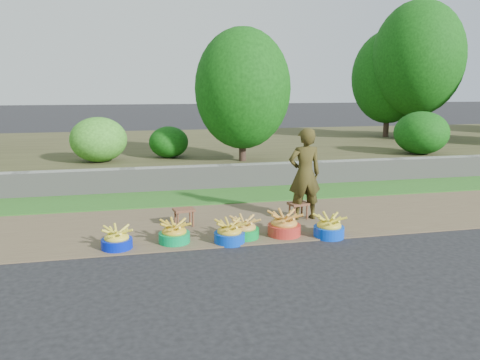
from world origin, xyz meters
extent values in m
plane|color=black|center=(0.00, 0.00, 0.00)|extent=(120.00, 120.00, 0.00)
cube|color=brown|center=(0.00, 1.25, 0.01)|extent=(80.00, 2.50, 0.02)
cube|color=#2C6820|center=(0.00, 3.25, 0.02)|extent=(80.00, 1.50, 0.04)
cube|color=gray|center=(0.00, 4.10, 0.28)|extent=(80.00, 0.35, 0.55)
cube|color=#414023|center=(0.00, 9.00, 0.25)|extent=(80.00, 10.00, 0.50)
cylinder|color=#32221A|center=(7.15, 9.41, 1.19)|extent=(0.20, 0.20, 1.39)
ellipsoid|color=#104E0E|center=(7.15, 9.41, 2.70)|extent=(2.70, 2.70, 3.38)
cylinder|color=#32221A|center=(7.60, 8.37, 1.43)|extent=(0.25, 0.25, 1.86)
ellipsoid|color=#104E0E|center=(7.60, 8.37, 3.30)|extent=(3.13, 3.13, 3.91)
cylinder|color=#32221A|center=(0.62, 4.95, 1.04)|extent=(0.18, 0.18, 1.09)
ellipsoid|color=#104E0E|center=(0.62, 4.95, 2.30)|extent=(2.37, 2.37, 2.96)
ellipsoid|color=#104E0E|center=(-1.16, 5.92, 0.91)|extent=(1.03, 1.03, 0.83)
ellipsoid|color=#3D8F25|center=(-2.91, 5.58, 1.06)|extent=(1.39, 1.39, 1.11)
ellipsoid|color=#104E0E|center=(5.72, 5.04, 1.09)|extent=(1.48, 1.48, 1.18)
cylinder|color=#0219BA|center=(-2.34, 0.28, 0.08)|extent=(0.45, 0.45, 0.16)
ellipsoid|color=gold|center=(-2.34, 0.28, 0.21)|extent=(0.40, 0.40, 0.26)
cylinder|color=#008F46|center=(-1.50, 0.36, 0.09)|extent=(0.47, 0.47, 0.17)
ellipsoid|color=gold|center=(-1.50, 0.36, 0.22)|extent=(0.42, 0.42, 0.27)
cylinder|color=#063ABF|center=(-0.67, 0.20, 0.08)|extent=(0.47, 0.47, 0.17)
ellipsoid|color=gold|center=(-0.67, 0.20, 0.22)|extent=(0.41, 0.41, 0.27)
cylinder|color=#019131|center=(-0.41, 0.35, 0.08)|extent=(0.47, 0.47, 0.17)
ellipsoid|color=gold|center=(-0.41, 0.35, 0.21)|extent=(0.41, 0.41, 0.27)
cylinder|color=#AF2921|center=(0.24, 0.34, 0.09)|extent=(0.53, 0.53, 0.19)
ellipsoid|color=#C3832E|center=(0.24, 0.34, 0.24)|extent=(0.46, 0.46, 0.30)
cylinder|color=#063BCD|center=(0.92, 0.14, 0.09)|extent=(0.48, 0.48, 0.17)
ellipsoid|color=gold|center=(0.92, 0.14, 0.22)|extent=(0.42, 0.42, 0.28)
cube|color=brown|center=(-1.26, 1.18, 0.30)|extent=(0.38, 0.31, 0.04)
cylinder|color=brown|center=(-1.38, 1.07, 0.15)|extent=(0.04, 0.04, 0.26)
cylinder|color=brown|center=(-1.12, 1.12, 0.15)|extent=(0.04, 0.04, 0.26)
cylinder|color=brown|center=(-1.40, 1.25, 0.15)|extent=(0.04, 0.04, 0.26)
cylinder|color=brown|center=(-1.15, 1.29, 0.15)|extent=(0.04, 0.04, 0.26)
cube|color=brown|center=(0.78, 1.18, 0.30)|extent=(0.38, 0.32, 0.04)
cylinder|color=brown|center=(0.67, 1.07, 0.15)|extent=(0.04, 0.04, 0.26)
cylinder|color=brown|center=(0.92, 1.12, 0.15)|extent=(0.04, 0.04, 0.26)
cylinder|color=brown|center=(0.63, 1.24, 0.15)|extent=(0.04, 0.04, 0.26)
cylinder|color=brown|center=(0.89, 1.29, 0.15)|extent=(0.04, 0.04, 0.26)
imported|color=black|center=(0.88, 1.17, 0.83)|extent=(0.60, 0.39, 1.63)
camera|label=1|loc=(-2.01, -6.48, 2.34)|focal=35.00mm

